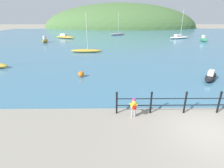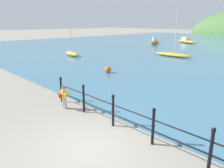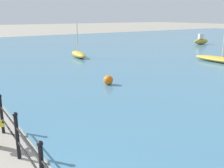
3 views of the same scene
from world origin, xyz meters
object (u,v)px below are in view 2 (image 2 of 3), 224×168
at_px(child_in_coat, 64,95).
at_px(mooring_buoy, 108,69).
at_px(boat_white_sailboat, 155,42).
at_px(boat_far_right, 186,41).
at_px(boat_red_dinghy, 72,54).
at_px(boat_nearest_quay, 172,54).

distance_m(child_in_coat, mooring_buoy, 6.81).
height_order(boat_white_sailboat, boat_far_right, boat_white_sailboat).
relative_size(child_in_coat, boat_red_dinghy, 0.34).
relative_size(boat_far_right, mooring_buoy, 10.40).
height_order(boat_red_dinghy, boat_white_sailboat, boat_red_dinghy).
distance_m(boat_far_right, mooring_buoy, 26.82).
xyz_separation_m(child_in_coat, boat_red_dinghy, (-12.07, 8.57, -0.25)).
height_order(child_in_coat, mooring_buoy, child_in_coat).
distance_m(boat_nearest_quay, boat_far_right, 16.86).
bearing_deg(boat_nearest_quay, boat_red_dinghy, -135.74).
xyz_separation_m(boat_far_right, mooring_buoy, (7.45, -25.76, -0.07)).
bearing_deg(boat_far_right, boat_white_sailboat, -107.06).
xyz_separation_m(child_in_coat, boat_white_sailboat, (-12.93, 25.04, -0.11)).
relative_size(boat_red_dinghy, boat_far_right, 0.61).
relative_size(boat_nearest_quay, boat_far_right, 1.01).
distance_m(child_in_coat, boat_white_sailboat, 28.18).
bearing_deg(boat_nearest_quay, boat_white_sailboat, 133.83).
xyz_separation_m(boat_red_dinghy, boat_white_sailboat, (-0.86, 16.48, 0.14)).
bearing_deg(boat_red_dinghy, mooring_buoy, -17.48).
xyz_separation_m(boat_nearest_quay, mooring_buoy, (0.88, -10.24, 0.01)).
height_order(boat_nearest_quay, boat_far_right, boat_nearest_quay).
relative_size(child_in_coat, boat_nearest_quay, 0.20).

